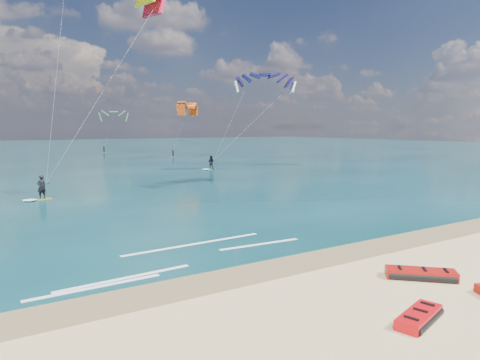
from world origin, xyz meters
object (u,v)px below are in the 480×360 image
Objects in this scene: packed_kite_mid at (421,278)px; kitesurfer_far at (239,116)px; packed_kite_left at (419,322)px; kitesurfer_main at (75,78)px.

kitesurfer_far reaches higher than packed_kite_mid.
kitesurfer_main is (-4.61, 27.72, 9.80)m from packed_kite_left.
kitesurfer_main is 28.68m from kitesurfer_far.
packed_kite_left is at bearing -130.97° from kitesurfer_far.
packed_kite_mid is at bearing 18.90° from packed_kite_left.
packed_kite_left is at bearing -87.91° from kitesurfer_main.
kitesurfer_main reaches higher than packed_kite_mid.
packed_kite_left is 47.84m from kitesurfer_far.
kitesurfer_far is (24.19, 15.26, -2.22)m from kitesurfer_main.
packed_kite_mid is at bearing -79.67° from kitesurfer_main.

